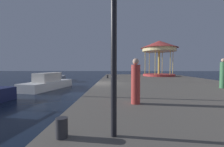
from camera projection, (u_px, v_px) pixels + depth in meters
ground_plane at (97, 92)px, 13.07m from camera, size 120.00×120.00×0.00m
quay_dock at (167, 88)px, 12.92m from camera, size 12.00×28.32×0.80m
motorboat_white at (48, 83)px, 14.92m from camera, size 3.27×6.08×1.58m
motorboat_grey at (58, 78)px, 23.29m from camera, size 2.93×5.49×1.34m
carousel at (159, 50)px, 22.40m from camera, size 5.40×5.40×5.21m
lamp_post_mid_promenade at (113, 52)px, 14.29m from camera, size 0.36×0.36×3.97m
bollard_south at (62, 128)px, 3.02m from camera, size 0.24×0.24×0.40m
bollard_north at (107, 77)px, 18.30m from camera, size 0.24×0.24×0.40m
person_near_carousel at (136, 83)px, 5.75m from camera, size 0.34×0.34×1.72m
person_by_the_water at (223, 74)px, 9.89m from camera, size 0.34×0.34×1.94m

